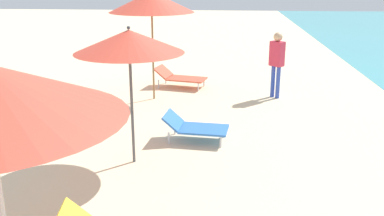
% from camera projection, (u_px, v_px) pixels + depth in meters
% --- Properties ---
extents(umbrella_third, '(1.83, 1.83, 2.40)m').
position_uv_depth(umbrella_third, '(129.00, 41.00, 7.10)').
color(umbrella_third, '#4C4C51').
rests_on(umbrella_third, ground).
extents(lounger_third_shoreside, '(1.33, 0.78, 0.55)m').
position_uv_depth(lounger_third_shoreside, '(195.00, 127.00, 8.63)').
color(lounger_third_shoreside, blue).
rests_on(lounger_third_shoreside, ground).
extents(umbrella_farthest, '(2.17, 2.17, 2.85)m').
position_uv_depth(umbrella_farthest, '(152.00, 2.00, 10.85)').
color(umbrella_farthest, olive).
rests_on(umbrella_farthest, ground).
extents(lounger_farthest_shoreside, '(1.58, 1.00, 0.59)m').
position_uv_depth(lounger_farthest_shoreside, '(180.00, 77.00, 12.69)').
color(lounger_farthest_shoreside, '#D8593F').
rests_on(lounger_farthest_shoreside, ground).
extents(person_walking_near, '(0.41, 0.41, 1.75)m').
position_uv_depth(person_walking_near, '(277.00, 58.00, 11.41)').
color(person_walking_near, '#334CB2').
rests_on(person_walking_near, ground).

